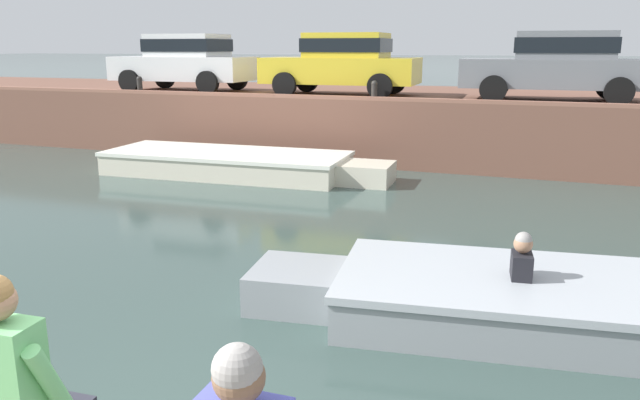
% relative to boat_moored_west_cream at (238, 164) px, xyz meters
% --- Properties ---
extents(ground_plane, '(400.00, 400.00, 0.00)m').
position_rel_boat_moored_west_cream_xyz_m(ground_plane, '(4.04, -4.00, -0.26)').
color(ground_plane, '#384C47').
extents(far_quay_wall, '(60.00, 6.00, 1.59)m').
position_rel_boat_moored_west_cream_xyz_m(far_quay_wall, '(4.04, 4.77, 0.54)').
color(far_quay_wall, brown).
rests_on(far_quay_wall, ground).
extents(far_wall_coping, '(60.00, 0.24, 0.08)m').
position_rel_boat_moored_west_cream_xyz_m(far_wall_coping, '(4.04, 1.89, 1.37)').
color(far_wall_coping, '#925F4C').
rests_on(far_wall_coping, far_quay_wall).
extents(boat_moored_west_cream, '(6.52, 2.24, 0.51)m').
position_rel_boat_moored_west_cream_xyz_m(boat_moored_west_cream, '(0.00, 0.00, 0.00)').
color(boat_moored_west_cream, silver).
rests_on(boat_moored_west_cream, ground).
extents(motorboat_passing, '(6.42, 2.53, 0.99)m').
position_rel_boat_moored_west_cream_xyz_m(motorboat_passing, '(6.81, -5.84, 0.00)').
color(motorboat_passing, '#93999E').
rests_on(motorboat_passing, ground).
extents(car_leftmost_white, '(3.88, 2.03, 1.54)m').
position_rel_boat_moored_west_cream_xyz_m(car_leftmost_white, '(-3.14, 3.10, 2.18)').
color(car_leftmost_white, white).
rests_on(car_leftmost_white, far_quay_wall).
extents(car_left_inner_yellow, '(3.95, 2.08, 1.54)m').
position_rel_boat_moored_west_cream_xyz_m(car_left_inner_yellow, '(1.45, 3.10, 2.18)').
color(car_left_inner_yellow, yellow).
rests_on(car_left_inner_yellow, far_quay_wall).
extents(car_centre_grey, '(4.15, 2.02, 1.54)m').
position_rel_boat_moored_west_cream_xyz_m(car_centre_grey, '(6.54, 3.10, 2.18)').
color(car_centre_grey, slate).
rests_on(car_centre_grey, far_quay_wall).
extents(mooring_bollard_west, '(0.15, 0.15, 0.45)m').
position_rel_boat_moored_west_cream_xyz_m(mooring_bollard_west, '(-3.92, 2.02, 1.57)').
color(mooring_bollard_west, '#2D2B28').
rests_on(mooring_bollard_west, far_quay_wall).
extents(mooring_bollard_mid, '(0.15, 0.15, 0.45)m').
position_rel_boat_moored_west_cream_xyz_m(mooring_bollard_mid, '(2.57, 2.02, 1.57)').
color(mooring_bollard_mid, '#2D2B28').
rests_on(mooring_bollard_mid, far_quay_wall).
extents(person_seated_right, '(0.55, 0.54, 0.96)m').
position_rel_boat_moored_west_cream_xyz_m(person_seated_right, '(4.02, -10.11, 0.91)').
color(person_seated_right, '#282833').
rests_on(person_seated_right, near_quay).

